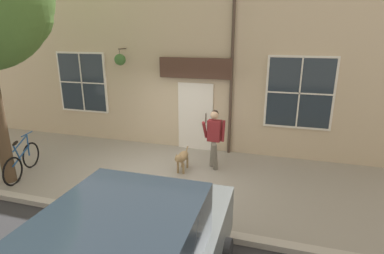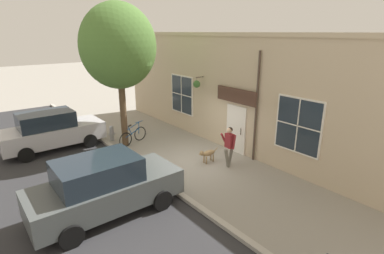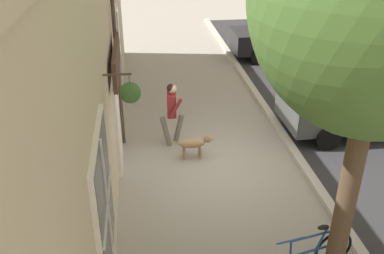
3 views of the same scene
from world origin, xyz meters
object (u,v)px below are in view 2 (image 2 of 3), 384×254
Objects in this scene: pedestrian_walking at (229,143)px; dog_on_leash at (208,153)px; parked_car_mid_block at (104,186)px; fire_hydrant at (112,133)px; leaning_bicycle at (133,136)px; parked_car_nearest_curb at (51,130)px; street_tree_by_curb at (120,48)px.

dog_on_leash is at bearing -58.61° from pedestrian_walking.
fire_hydrant is at bearing -115.23° from parked_car_mid_block.
parked_car_mid_block is at bearing 1.34° from pedestrian_walking.
leaning_bicycle is 0.39× the size of parked_car_nearest_curb.
street_tree_by_curb reaches higher than parked_car_nearest_curb.
parked_car_mid_block is (3.35, 4.75, 0.50)m from leaning_bicycle.
pedestrian_walking is 8.02m from parked_car_nearest_curb.
parked_car_nearest_curb is 1.00× the size of parked_car_mid_block.
street_tree_by_curb is at bearing 150.40° from parked_car_nearest_curb.
fire_hydrant is (0.66, -0.96, 0.02)m from leaning_bicycle.
pedestrian_walking is 6.13m from fire_hydrant.
fire_hydrant is (0.30, -0.96, -4.05)m from street_tree_by_curb.
leaning_bicycle reaches higher than fire_hydrant.
leaning_bicycle is at bearing -68.72° from pedestrian_walking.
street_tree_by_curb is 4.09m from leaning_bicycle.
street_tree_by_curb is at bearing -65.03° from pedestrian_walking.
parked_car_mid_block reaches higher than dog_on_leash.
fire_hydrant is at bearing -55.60° from leaning_bicycle.
dog_on_leash is at bearing -169.46° from parked_car_mid_block.
pedestrian_walking reaches higher than dog_on_leash.
parked_car_nearest_curb is (4.56, -5.50, 0.48)m from dog_on_leash.
dog_on_leash is 1.35× the size of fire_hydrant.
leaning_bicycle is at bearing -70.88° from dog_on_leash.
street_tree_by_curb reaches higher than parked_car_mid_block.
dog_on_leash is 0.16× the size of street_tree_by_curb.
fire_hydrant is at bearing -66.25° from pedestrian_walking.
leaning_bicycle is 5.84m from parked_car_mid_block.
dog_on_leash is 4.80m from parked_car_mid_block.
street_tree_by_curb reaches higher than fire_hydrant.
parked_car_mid_block reaches higher than fire_hydrant.
street_tree_by_curb is at bearing 0.78° from leaning_bicycle.
parked_car_nearest_curb is (5.02, -6.25, -0.08)m from pedestrian_walking.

